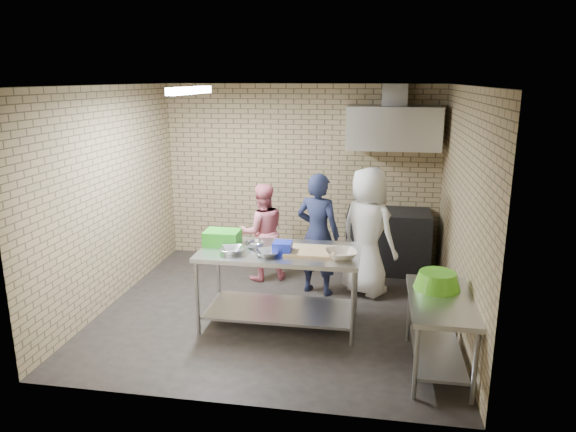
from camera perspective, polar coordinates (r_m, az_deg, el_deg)
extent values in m
plane|color=black|center=(6.66, -1.15, -10.01)|extent=(4.20, 4.20, 0.00)
plane|color=black|center=(6.05, -1.28, 13.90)|extent=(4.20, 4.20, 0.00)
cube|color=#9A8760|center=(8.15, 1.41, 4.56)|extent=(4.20, 0.06, 2.70)
cube|color=#9A8760|center=(4.35, -6.13, -4.65)|extent=(4.20, 0.06, 2.70)
cube|color=#9A8760|center=(6.92, -18.58, 1.95)|extent=(0.06, 4.00, 2.70)
cube|color=#9A8760|center=(6.19, 18.25, 0.55)|extent=(0.06, 4.00, 2.70)
cube|color=silver|center=(6.12, -0.89, -7.70)|extent=(1.80, 0.90, 0.90)
cube|color=silver|center=(5.45, 15.91, -12.14)|extent=(0.60, 1.20, 0.75)
cube|color=black|center=(7.95, 10.69, -2.65)|extent=(1.20, 0.70, 0.90)
cube|color=silver|center=(7.68, 11.27, 9.31)|extent=(1.30, 0.60, 0.60)
cube|color=#A5A8AD|center=(7.80, 11.41, 12.69)|extent=(0.35, 0.30, 0.30)
cube|color=#3F2B19|center=(7.90, 13.37, 8.02)|extent=(0.80, 0.20, 0.04)
cube|color=white|center=(6.32, -10.47, 13.15)|extent=(0.10, 1.25, 0.08)
cube|color=green|center=(6.21, -7.08, -2.29)|extent=(0.40, 0.30, 0.16)
cube|color=#1B2DCC|center=(5.85, -0.60, -3.42)|extent=(0.20, 0.20, 0.13)
cube|color=tan|center=(5.89, 2.41, -3.79)|extent=(0.55, 0.42, 0.03)
imported|color=silver|center=(5.88, -6.07, -3.71)|extent=(0.34, 0.34, 0.07)
imported|color=#B9BAC0|center=(6.06, -3.62, -3.09)|extent=(0.26, 0.26, 0.07)
imported|color=silver|center=(5.77, -2.28, -4.02)|extent=(0.32, 0.32, 0.06)
imported|color=beige|center=(5.73, 5.74, -4.11)|extent=(0.42, 0.42, 0.08)
cylinder|color=#B22619|center=(7.88, 11.58, 8.91)|extent=(0.07, 0.07, 0.18)
cylinder|color=green|center=(7.90, 14.50, 8.65)|extent=(0.06, 0.06, 0.15)
imported|color=black|center=(6.90, 3.24, -1.97)|extent=(0.68, 0.55, 1.62)
imported|color=pink|center=(7.41, -2.80, -1.74)|extent=(0.82, 0.75, 1.38)
imported|color=white|center=(6.96, 8.55, -1.67)|extent=(0.98, 0.92, 1.69)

